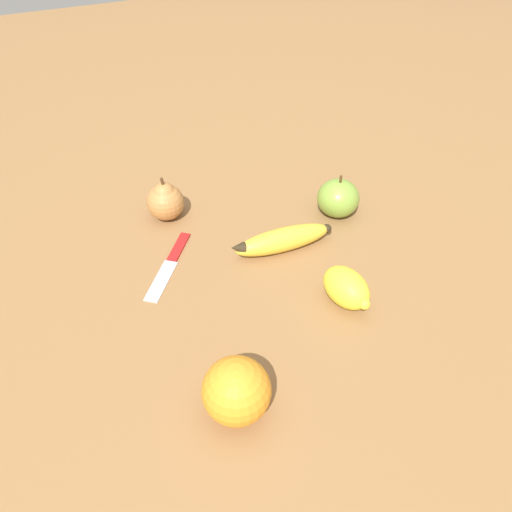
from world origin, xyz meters
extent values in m
plane|color=olive|center=(0.00, 0.00, 0.00)|extent=(3.00, 3.00, 0.00)
ellipsoid|color=gold|center=(-0.05, 0.04, 0.02)|extent=(0.05, 0.16, 0.04)
cone|color=#2D2314|center=(-0.05, -0.04, 0.03)|extent=(0.02, 0.03, 0.03)
sphere|color=#2D2314|center=(-0.05, 0.12, 0.02)|extent=(0.02, 0.02, 0.02)
sphere|color=orange|center=(0.20, -0.14, 0.04)|extent=(0.08, 0.08, 0.08)
sphere|color=#B2753D|center=(-0.21, -0.11, 0.03)|extent=(0.06, 0.06, 0.06)
sphere|color=#B2753D|center=(-0.21, -0.11, 0.05)|extent=(0.04, 0.04, 0.04)
cylinder|color=#4C3319|center=(-0.21, -0.11, 0.07)|extent=(0.01, 0.01, 0.02)
ellipsoid|color=olive|center=(-0.10, 0.17, 0.03)|extent=(0.07, 0.07, 0.07)
cylinder|color=#4C3319|center=(-0.10, 0.17, 0.07)|extent=(0.00, 0.00, 0.01)
ellipsoid|color=yellow|center=(0.09, 0.08, 0.03)|extent=(0.09, 0.07, 0.05)
sphere|color=yellow|center=(0.13, 0.08, 0.03)|extent=(0.02, 0.02, 0.02)
cube|color=silver|center=(-0.05, -0.17, 0.00)|extent=(0.08, 0.07, 0.00)
cube|color=red|center=(-0.12, -0.12, 0.00)|extent=(0.07, 0.05, 0.01)
camera|label=1|loc=(0.50, -0.24, 0.55)|focal=35.00mm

